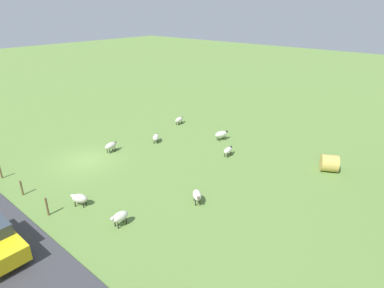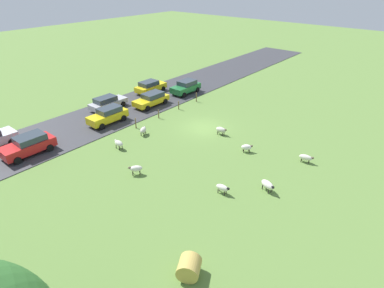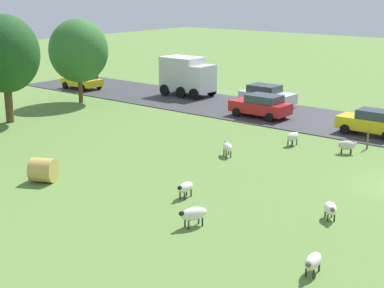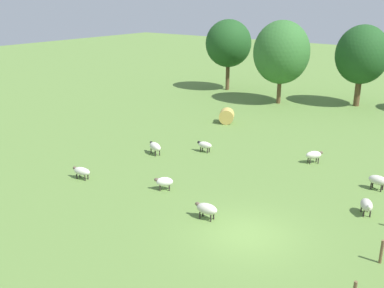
% 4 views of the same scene
% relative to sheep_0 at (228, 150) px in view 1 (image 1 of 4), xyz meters
% --- Properties ---
extents(ground_plane, '(160.00, 160.00, 0.00)m').
position_rel_sheep_0_xyz_m(ground_plane, '(7.87, -7.76, -0.50)').
color(ground_plane, olive).
extents(sheep_0, '(1.12, 0.54, 0.73)m').
position_rel_sheep_0_xyz_m(sheep_0, '(0.00, 0.00, 0.00)').
color(sheep_0, silver).
rests_on(sheep_0, ground_plane).
extents(sheep_1, '(1.20, 0.64, 0.80)m').
position_rel_sheep_0_xyz_m(sheep_1, '(5.57, -7.66, 0.03)').
color(sheep_1, beige).
rests_on(sheep_1, ground_plane).
extents(sheep_2, '(0.94, 1.11, 0.78)m').
position_rel_sheep_0_xyz_m(sheep_2, '(11.47, -2.65, 0.01)').
color(sheep_2, beige).
rests_on(sheep_2, ground_plane).
extents(sheep_3, '(1.32, 0.92, 0.82)m').
position_rel_sheep_0_xyz_m(sheep_3, '(-2.36, -2.38, 0.05)').
color(sheep_3, silver).
rests_on(sheep_3, ground_plane).
extents(sheep_4, '(1.03, 0.96, 0.73)m').
position_rel_sheep_0_xyz_m(sheep_4, '(1.82, -6.34, -0.02)').
color(sheep_4, white).
rests_on(sheep_4, ground_plane).
extents(sheep_5, '(1.04, 1.09, 0.80)m').
position_rel_sheep_0_xyz_m(sheep_5, '(6.70, 2.44, 0.05)').
color(sheep_5, silver).
rests_on(sheep_5, ground_plane).
extents(sheep_6, '(1.24, 0.65, 0.71)m').
position_rel_sheep_0_xyz_m(sheep_6, '(-2.96, -8.05, -0.03)').
color(sheep_6, silver).
rests_on(sheep_6, ground_plane).
extents(sheep_7, '(1.10, 0.56, 0.82)m').
position_rel_sheep_0_xyz_m(sheep_7, '(11.08, 0.69, 0.06)').
color(sheep_7, silver).
rests_on(sheep_7, ground_plane).
extents(hay_bale_0, '(1.61, 1.59, 1.20)m').
position_rel_sheep_0_xyz_m(hay_bale_0, '(-2.71, 6.92, 0.10)').
color(hay_bale_0, tan).
rests_on(hay_bale_0, ground_plane).
extents(fence_post_1, '(0.12, 0.12, 1.02)m').
position_rel_sheep_0_xyz_m(fence_post_1, '(13.19, -9.78, 0.01)').
color(fence_post_1, brown).
rests_on(fence_post_1, ground_plane).
extents(fence_post_2, '(0.12, 0.12, 1.01)m').
position_rel_sheep_0_xyz_m(fence_post_2, '(13.19, -6.48, 0.00)').
color(fence_post_2, brown).
rests_on(fence_post_2, ground_plane).
extents(fence_post_3, '(0.12, 0.12, 1.14)m').
position_rel_sheep_0_xyz_m(fence_post_3, '(13.19, -3.17, 0.07)').
color(fence_post_3, brown).
rests_on(fence_post_3, ground_plane).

